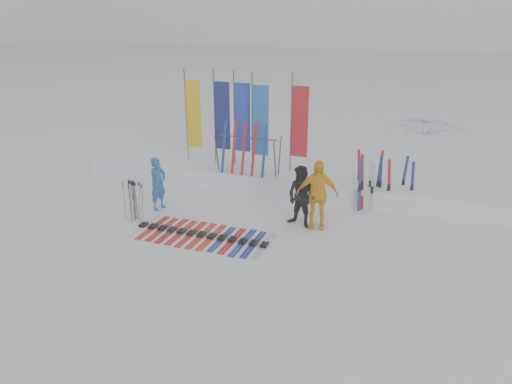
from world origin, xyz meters
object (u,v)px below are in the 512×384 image
at_px(person_yellow, 317,194).
at_px(person_blue, 158,184).
at_px(ski_row, 201,235).
at_px(ski_rack, 248,150).
at_px(person_black, 301,197).
at_px(tent_canopy, 422,154).

bearing_deg(person_yellow, person_blue, 169.44).
relative_size(person_yellow, ski_row, 0.52).
height_order(person_yellow, ski_rack, person_yellow).
bearing_deg(person_black, ski_rack, 153.81).
relative_size(person_yellow, ski_rack, 0.95).
height_order(person_blue, tent_canopy, tent_canopy).
distance_m(person_black, tent_canopy, 5.11).
distance_m(person_yellow, tent_canopy, 4.82).
xyz_separation_m(tent_canopy, ski_row, (-5.22, -5.74, -1.19)).
bearing_deg(ski_row, tent_canopy, 47.73).
relative_size(person_black, person_yellow, 0.89).
bearing_deg(tent_canopy, person_black, -124.88).
relative_size(person_blue, person_black, 0.93).
relative_size(person_blue, person_yellow, 0.83).
xyz_separation_m(person_blue, ski_row, (2.02, -1.28, -0.77)).
bearing_deg(person_blue, ski_rack, -25.19).
bearing_deg(ski_row, person_yellow, 30.81).
relative_size(person_black, tent_canopy, 0.64).
xyz_separation_m(person_yellow, ski_rack, (-2.83, 2.12, 0.41)).
bearing_deg(person_blue, tent_canopy, -45.65).
xyz_separation_m(person_black, person_yellow, (0.42, 0.06, 0.10)).
distance_m(ski_row, ski_rack, 3.98).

